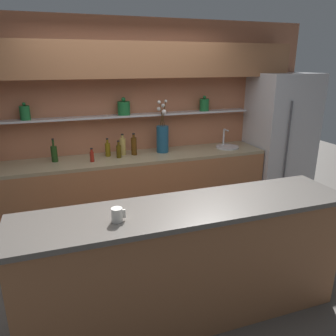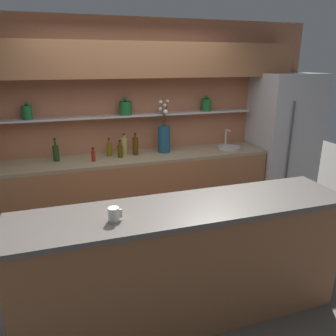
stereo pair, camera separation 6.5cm
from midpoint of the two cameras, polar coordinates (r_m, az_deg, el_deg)
ground_plane at (r=3.52m, az=-0.23°, el=-17.99°), size 12.00×12.00×0.00m
back_wall_unit at (r=4.36m, az=-6.49°, el=11.07°), size 5.20×0.44×2.60m
back_counter_unit at (r=4.34m, az=-6.02°, el=-3.84°), size 3.63×0.62×0.92m
island_counter at (r=2.76m, az=3.71°, el=-16.31°), size 2.64×0.61×1.02m
refrigerator at (r=5.08m, az=19.57°, el=4.38°), size 0.83×0.73×1.92m
flower_vase at (r=4.34m, az=-0.26°, el=5.41°), size 0.16×0.17×0.69m
sink_fixture at (r=4.67m, az=10.98°, el=3.73°), size 0.32×0.32×0.25m
bottle_oil_0 at (r=4.14m, az=-7.89°, el=2.99°), size 0.06×0.06×0.22m
bottle_wine_1 at (r=4.17m, az=-18.51°, el=2.53°), size 0.07×0.07×0.28m
bottle_sauce_2 at (r=4.04m, az=-12.44°, el=2.13°), size 0.05×0.05×0.17m
bottle_spirit_3 at (r=4.24m, az=-5.26°, el=3.88°), size 0.07×0.07×0.28m
bottle_oil_4 at (r=4.23m, az=-9.76°, el=3.29°), size 0.07×0.07×0.23m
bottle_spirit_5 at (r=4.26m, az=-7.19°, el=3.82°), size 0.08×0.08×0.28m
coffee_mug at (r=2.30m, az=-8.61°, el=-7.98°), size 0.10×0.08×0.10m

